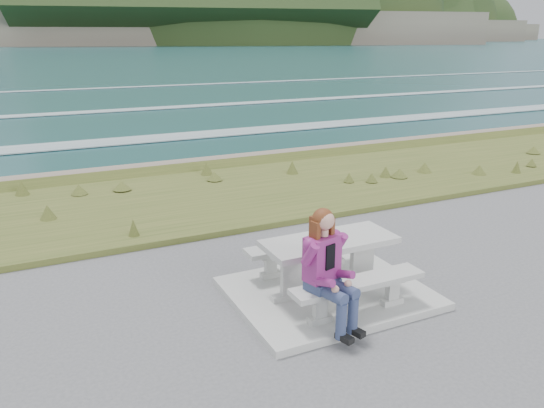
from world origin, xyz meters
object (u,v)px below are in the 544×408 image
(seated_woman, at_px, (331,286))
(bench_seaward, at_px, (304,248))
(bench_landward, at_px, (358,288))
(picnic_table, at_px, (329,250))

(seated_woman, bearing_deg, bench_seaward, 57.19)
(bench_seaward, bearing_deg, bench_landward, -90.00)
(bench_landward, relative_size, seated_woman, 1.24)
(bench_landward, bearing_deg, seated_woman, -164.49)
(picnic_table, relative_size, seated_woman, 1.24)
(bench_landward, bearing_deg, picnic_table, 90.00)
(picnic_table, distance_m, seated_woman, 0.96)
(bench_seaward, bearing_deg, picnic_table, -90.00)
(picnic_table, distance_m, bench_landward, 0.74)
(bench_seaward, relative_size, seated_woman, 1.24)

